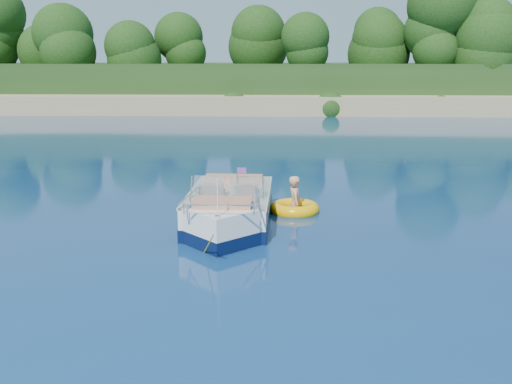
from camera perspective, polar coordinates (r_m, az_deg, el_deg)
ground at (r=11.84m, az=-12.41°, el=-8.25°), size 160.00×160.00×0.00m
shoreline at (r=74.56m, az=0.09°, el=10.46°), size 170.00×59.00×6.00m
treeline at (r=51.77m, az=-0.90°, el=14.42°), size 150.00×7.12×8.19m
motorboat at (r=14.91m, az=-2.75°, el=-1.98°), size 2.18×5.92×1.97m
tow_tube at (r=16.38m, az=3.88°, el=-1.66°), size 1.44×1.44×0.38m
boy at (r=16.36m, az=3.88°, el=-2.03°), size 0.50×0.93×1.76m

